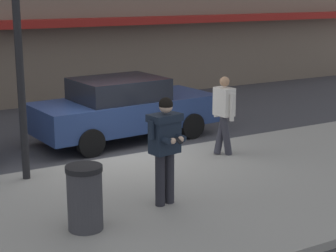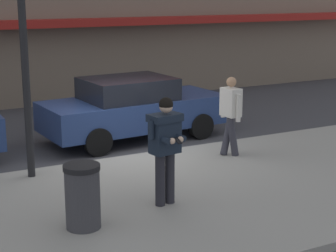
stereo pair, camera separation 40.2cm
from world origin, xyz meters
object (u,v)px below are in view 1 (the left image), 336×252
street_lamp_post (17,17)px  trash_bin (85,198)px  man_texting_on_phone (165,139)px  pedestrian_in_light_coat (224,111)px  parked_sedan_mid (124,108)px

street_lamp_post → trash_bin: 3.70m
man_texting_on_phone → pedestrian_in_light_coat: size_ratio=1.06×
pedestrian_in_light_coat → trash_bin: 4.59m
parked_sedan_mid → trash_bin: bearing=-121.6°
parked_sedan_mid → street_lamp_post: street_lamp_post is taller
street_lamp_post → trash_bin: size_ratio=4.98×
parked_sedan_mid → man_texting_on_phone: bearing=-107.7°
man_texting_on_phone → street_lamp_post: bearing=123.3°
man_texting_on_phone → trash_bin: 1.66m
man_texting_on_phone → pedestrian_in_light_coat: bearing=36.7°
trash_bin → man_texting_on_phone: bearing=9.9°
pedestrian_in_light_coat → street_lamp_post: street_lamp_post is taller
man_texting_on_phone → street_lamp_post: (-1.61, 2.45, 1.89)m
parked_sedan_mid → trash_bin: (-2.97, -4.81, -0.16)m
street_lamp_post → pedestrian_in_light_coat: bearing=-7.9°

